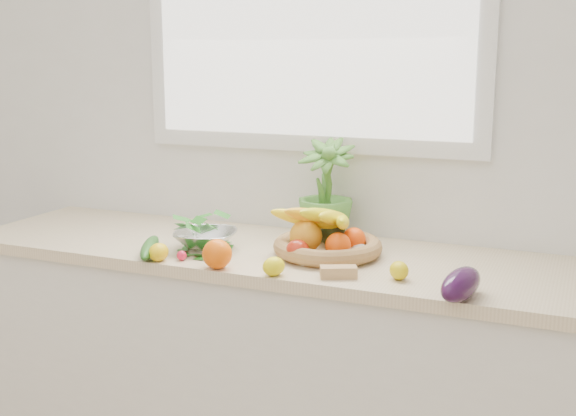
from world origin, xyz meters
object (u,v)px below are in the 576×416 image
at_px(apple, 298,252).
at_px(potted_herb, 326,190).
at_px(fruit_basket, 327,240).
at_px(eggplant, 461,284).
at_px(cucumber, 150,248).
at_px(colander_with_spinach, 206,233).

xyz_separation_m(apple, potted_herb, (-0.02, 0.30, 0.15)).
relative_size(apple, potted_herb, 0.22).
distance_m(apple, fruit_basket, 0.14).
xyz_separation_m(apple, eggplant, (0.53, -0.15, 0.00)).
height_order(cucumber, potted_herb, potted_herb).
bearing_deg(fruit_basket, potted_herb, 111.69).
bearing_deg(eggplant, cucumber, 177.10).
bearing_deg(apple, potted_herb, 93.62).
bearing_deg(fruit_basket, eggplant, -29.58).
distance_m(apple, potted_herb, 0.34).
bearing_deg(eggplant, potted_herb, 140.79).
height_order(potted_herb, colander_with_spinach, potted_herb).
xyz_separation_m(apple, colander_with_spinach, (-0.35, 0.03, 0.02)).
height_order(eggplant, fruit_basket, fruit_basket).
bearing_deg(colander_with_spinach, cucumber, -137.81).
relative_size(eggplant, potted_herb, 0.60).
bearing_deg(fruit_basket, apple, -112.24).
distance_m(apple, cucumber, 0.49).
height_order(apple, potted_herb, potted_herb).
relative_size(apple, colander_with_spinach, 0.30).
bearing_deg(potted_herb, cucumber, -139.47).
bearing_deg(cucumber, fruit_basket, 22.45).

